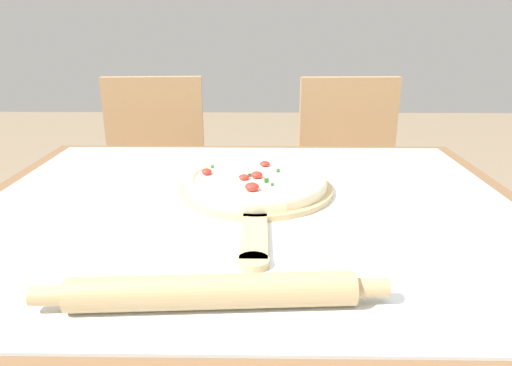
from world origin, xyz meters
name	(u,v)px	position (x,y,z in m)	size (l,w,h in m)	color
dining_table	(248,254)	(0.00, 0.00, 0.63)	(1.17, 0.97, 0.74)	brown
towel_cloth	(248,206)	(0.00, 0.00, 0.74)	(1.09, 0.89, 0.00)	silver
pizza_peel	(256,192)	(0.02, 0.06, 0.75)	(0.34, 0.52, 0.01)	tan
pizza	(256,181)	(0.02, 0.08, 0.77)	(0.31, 0.31, 0.04)	beige
rolling_pin	(212,292)	(-0.04, -0.36, 0.77)	(0.46, 0.07, 0.05)	tan
chair_left	(155,178)	(-0.39, 0.81, 0.53)	(0.43, 0.43, 0.90)	tan
chair_right	(350,179)	(0.37, 0.81, 0.53)	(0.42, 0.42, 0.90)	tan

